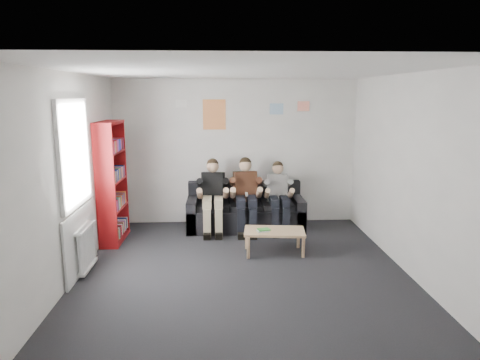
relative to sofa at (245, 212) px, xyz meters
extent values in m
plane|color=black|center=(-0.15, -2.10, -0.29)|extent=(5.00, 5.00, 0.00)
plane|color=white|center=(-0.15, -2.10, 2.41)|extent=(5.00, 5.00, 0.00)
plane|color=white|center=(-0.15, 0.40, 1.06)|extent=(4.50, 0.00, 4.50)
plane|color=white|center=(-0.15, -4.60, 1.06)|extent=(4.50, 0.00, 4.50)
plane|color=white|center=(-2.40, -2.10, 1.06)|extent=(0.00, 5.00, 5.00)
plane|color=white|center=(2.10, -2.10, 1.06)|extent=(0.00, 5.00, 5.00)
cube|color=black|center=(0.00, -0.04, -0.09)|extent=(2.10, 0.86, 0.40)
cube|color=black|center=(0.00, 0.29, 0.31)|extent=(2.10, 0.19, 0.41)
cube|color=black|center=(-0.96, -0.04, -0.01)|extent=(0.17, 0.86, 0.57)
cube|color=black|center=(0.96, -0.04, -0.01)|extent=(0.17, 0.86, 0.57)
cube|color=black|center=(0.00, -0.12, 0.16)|extent=(1.76, 0.59, 0.10)
cube|color=maroon|center=(-2.23, -0.60, 0.71)|extent=(0.30, 0.90, 1.99)
cube|color=tan|center=(0.37, -1.32, 0.06)|extent=(0.92, 0.51, 0.04)
cylinder|color=tan|center=(-0.04, -1.53, -0.13)|extent=(0.05, 0.05, 0.33)
cylinder|color=tan|center=(0.78, -1.53, -0.13)|extent=(0.05, 0.05, 0.33)
cylinder|color=tan|center=(-0.04, -1.12, -0.13)|extent=(0.05, 0.05, 0.33)
cylinder|color=tan|center=(0.78, -1.12, -0.13)|extent=(0.05, 0.05, 0.33)
cube|color=silver|center=(0.19, -1.37, 0.08)|extent=(0.18, 0.13, 0.01)
cube|color=green|center=(0.20, -1.34, 0.10)|extent=(0.18, 0.13, 0.01)
cube|color=black|center=(-0.59, 0.01, 0.47)|extent=(0.40, 0.29, 0.56)
sphere|color=tan|center=(-0.59, -0.03, 0.86)|extent=(0.22, 0.22, 0.22)
sphere|color=black|center=(-0.59, -0.02, 0.90)|extent=(0.21, 0.21, 0.21)
cube|color=tan|center=(-0.59, -0.29, 0.27)|extent=(0.36, 0.46, 0.15)
cube|color=tan|center=(-0.59, -0.51, -0.04)|extent=(0.34, 0.14, 0.50)
cube|color=black|center=(-0.59, -0.57, -0.24)|extent=(0.34, 0.26, 0.10)
cube|color=#4E281A|center=(0.00, 0.01, 0.48)|extent=(0.41, 0.30, 0.58)
sphere|color=tan|center=(0.00, -0.03, 0.88)|extent=(0.22, 0.22, 0.22)
sphere|color=black|center=(0.00, -0.01, 0.91)|extent=(0.21, 0.21, 0.21)
cube|color=black|center=(0.00, -0.29, 0.28)|extent=(0.37, 0.47, 0.15)
cube|color=black|center=(0.00, -0.52, -0.04)|extent=(0.35, 0.14, 0.50)
cube|color=black|center=(0.00, -0.58, -0.24)|extent=(0.35, 0.27, 0.10)
cube|color=silver|center=(0.00, -0.40, 0.43)|extent=(0.04, 0.14, 0.04)
cube|color=silver|center=(0.59, 0.00, 0.45)|extent=(0.37, 0.27, 0.52)
sphere|color=tan|center=(0.59, -0.04, 0.82)|extent=(0.20, 0.20, 0.20)
sphere|color=black|center=(0.59, -0.02, 0.85)|extent=(0.19, 0.19, 0.19)
cube|color=black|center=(0.59, -0.28, 0.27)|extent=(0.33, 0.43, 0.14)
cube|color=black|center=(0.59, -0.48, -0.04)|extent=(0.32, 0.13, 0.50)
cube|color=black|center=(0.59, -0.54, -0.25)|extent=(0.32, 0.24, 0.09)
cylinder|color=white|center=(-2.30, -2.18, 0.06)|extent=(0.06, 0.06, 0.60)
cylinder|color=white|center=(-2.30, -2.10, 0.06)|extent=(0.06, 0.06, 0.60)
cylinder|color=white|center=(-2.30, -2.02, 0.06)|extent=(0.06, 0.06, 0.60)
cylinder|color=white|center=(-2.30, -1.94, 0.06)|extent=(0.06, 0.06, 0.60)
cylinder|color=white|center=(-2.30, -1.86, 0.06)|extent=(0.06, 0.06, 0.60)
cylinder|color=white|center=(-2.30, -1.78, 0.06)|extent=(0.06, 0.06, 0.60)
cylinder|color=white|center=(-2.30, -1.70, 0.06)|extent=(0.06, 0.06, 0.60)
cylinder|color=white|center=(-2.30, -1.62, 0.06)|extent=(0.06, 0.06, 0.60)
cube|color=white|center=(-2.30, -1.90, -0.22)|extent=(0.10, 0.64, 0.04)
cube|color=white|center=(-2.30, -1.90, 0.34)|extent=(0.10, 0.64, 0.04)
cube|color=white|center=(-2.38, -1.90, 1.36)|extent=(0.02, 1.00, 1.30)
cube|color=silver|center=(-2.37, -1.90, 2.04)|extent=(0.05, 1.12, 0.06)
cube|color=silver|center=(-2.37, -1.90, 0.68)|extent=(0.05, 1.12, 0.06)
cube|color=silver|center=(-2.37, -1.90, 0.16)|extent=(0.03, 1.30, 0.90)
cube|color=gold|center=(-0.55, 0.39, 1.76)|extent=(0.42, 0.01, 0.55)
cube|color=#3A87C6|center=(0.60, 0.39, 1.86)|extent=(0.25, 0.01, 0.20)
cube|color=#D74394|center=(1.10, 0.39, 1.91)|extent=(0.22, 0.01, 0.18)
cube|color=white|center=(-1.15, 0.39, 1.96)|extent=(0.20, 0.01, 0.14)
camera|label=1|loc=(-0.46, -7.57, 2.12)|focal=32.00mm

